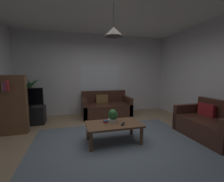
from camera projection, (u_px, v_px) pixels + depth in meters
The scene contains 18 objects.
floor at pixel (116, 143), 3.15m from camera, with size 5.25×4.93×0.02m, color #9E8466.
rug at pixel (119, 146), 2.96m from camera, with size 3.41×2.71×0.01m, color slate.
wall_back at pixel (96, 74), 5.37m from camera, with size 5.37×0.06×2.79m, color silver.
wall_right at pixel (219, 75), 3.67m from camera, with size 0.06×4.93×2.79m, color silver.
ceiling at pixel (116, 1), 2.81m from camera, with size 5.25×4.93×0.02m, color white.
window_pane at pixel (100, 81), 5.40m from camera, with size 1.38×0.01×1.10m, color white.
couch_under_window at pixel (106, 108), 5.06m from camera, with size 1.58×0.88×0.82m.
couch_right_side at pixel (210, 125), 3.36m from camera, with size 0.88×1.34×0.82m.
coffee_table at pixel (114, 126), 3.12m from camera, with size 1.14×0.65×0.40m.
book_on_table_0 at pixel (107, 122), 3.16m from camera, with size 0.13×0.09×0.03m, color #B22D2D.
book_on_table_1 at pixel (106, 121), 3.16m from camera, with size 0.12×0.08×0.02m, color #2D4C8C.
remote_on_table_0 at pixel (123, 124), 3.05m from camera, with size 0.05×0.16×0.02m, color black.
potted_plant_on_table at pixel (113, 116), 3.15m from camera, with size 0.22×0.22×0.29m.
tv_stand at pixel (28, 116), 4.22m from camera, with size 0.90×0.44×0.50m, color black.
tv at pixel (26, 97), 4.13m from camera, with size 0.86×0.16×0.53m.
potted_palm_corner at pixel (29, 100), 4.65m from camera, with size 0.86×0.79×1.34m.
bookshelf_corner at pixel (10, 104), 3.48m from camera, with size 0.70×0.31×1.40m.
pendant_lamp at pixel (114, 32), 2.89m from camera, with size 0.37×0.37×0.64m.
Camera 1 is at (-0.86, -2.87, 1.45)m, focal length 24.02 mm.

